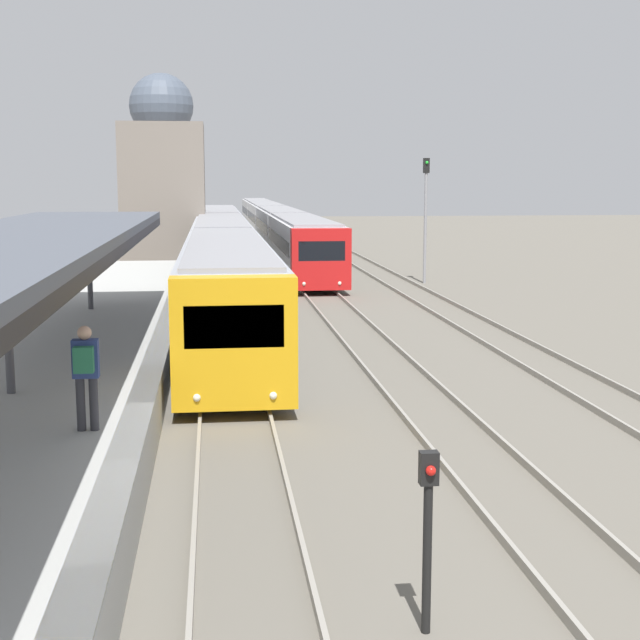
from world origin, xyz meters
The scene contains 7 objects.
platform_canopy centered at (-4.10, 12.13, 3.75)m, with size 4.00×27.55×2.87m.
person_on_platform centered at (-2.39, 9.37, 1.99)m, with size 0.40×0.40×1.66m.
train_near centered at (0.00, 38.66, 1.72)m, with size 2.58×51.01×3.09m.
train_far centered at (4.17, 64.59, 1.68)m, with size 2.57×63.38×3.02m.
signal_post_near centered at (1.85, 4.40, 1.26)m, with size 0.20×0.21×2.05m.
signal_mast_far centered at (9.70, 37.36, 3.68)m, with size 0.28×0.29×5.96m.
distant_domed_building centered at (-3.13, 47.02, 5.07)m, with size 4.63×4.63×10.81m.
Camera 1 is at (-0.38, -4.47, 4.88)m, focal length 50.00 mm.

